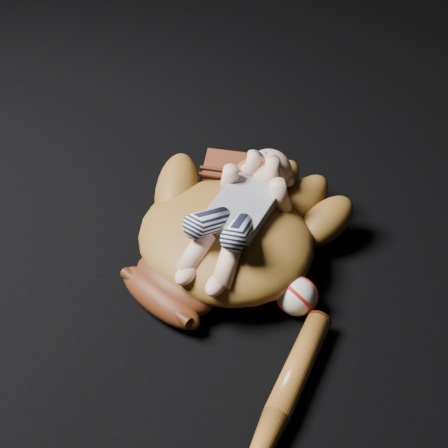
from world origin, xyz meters
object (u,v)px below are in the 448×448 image
(newborn_baby, at_px, (236,214))
(baseball, at_px, (297,296))
(baseball_bat, at_px, (270,430))
(baseball_glove, at_px, (226,232))

(newborn_baby, xyz_separation_m, baseball, (0.16, -0.03, -0.10))
(baseball_bat, bearing_deg, newborn_baby, 133.35)
(baseball_glove, bearing_deg, newborn_baby, 20.62)
(newborn_baby, xyz_separation_m, baseball_bat, (0.26, -0.28, -0.11))
(newborn_baby, distance_m, baseball, 0.19)
(baseball_glove, distance_m, baseball_bat, 0.40)
(baseball_glove, relative_size, newborn_baby, 1.36)
(baseball_glove, xyz_separation_m, baseball, (0.18, -0.03, -0.04))
(baseball_bat, distance_m, baseball, 0.27)
(newborn_baby, height_order, baseball, newborn_baby)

